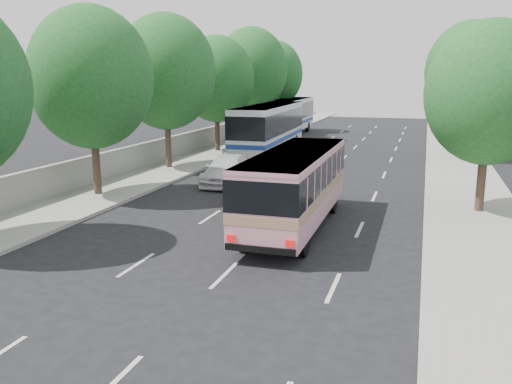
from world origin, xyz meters
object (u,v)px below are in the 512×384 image
at_px(pink_taxi, 253,183).
at_px(tour_coach_front, 269,125).
at_px(pink_bus, 295,181).
at_px(tour_coach_rear, 289,114).
at_px(white_pickup, 227,170).

height_order(pink_taxi, tour_coach_front, tour_coach_front).
relative_size(pink_bus, tour_coach_rear, 0.80).
bearing_deg(tour_coach_rear, pink_bus, -76.31).
bearing_deg(pink_bus, tour_coach_front, 108.68).
distance_m(white_pickup, tour_coach_front, 10.99).
distance_m(pink_taxi, tour_coach_rear, 27.68).
bearing_deg(tour_coach_front, tour_coach_rear, 95.88).
relative_size(pink_taxi, white_pickup, 0.81).
xyz_separation_m(pink_bus, tour_coach_rear, (-8.10, 31.67, 0.24)).
relative_size(pink_bus, white_pickup, 1.83).
distance_m(white_pickup, tour_coach_rear, 24.42).
height_order(white_pickup, tour_coach_front, tour_coach_front).
bearing_deg(tour_coach_rear, tour_coach_front, -83.00).
bearing_deg(pink_taxi, pink_bus, -55.90).
xyz_separation_m(tour_coach_front, tour_coach_rear, (-1.80, 13.38, -0.10)).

